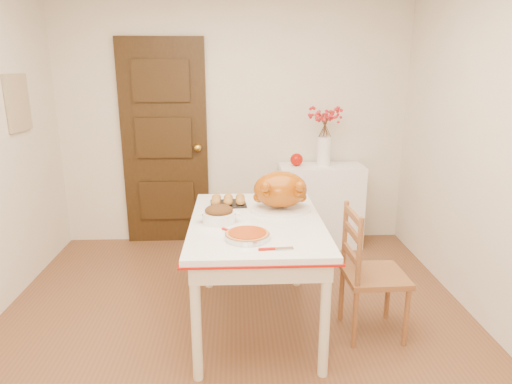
{
  "coord_description": "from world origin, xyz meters",
  "views": [
    {
      "loc": [
        0.02,
        -2.52,
        1.77
      ],
      "look_at": [
        0.15,
        0.36,
        0.97
      ],
      "focal_mm": 31.32,
      "sensor_mm": 36.0,
      "label": 1
    }
  ],
  "objects_px": {
    "kitchen_table": "(256,273)",
    "pumpkin_pie": "(247,234)",
    "sideboard": "(320,206)",
    "turkey_platter": "(280,192)",
    "chair_oak": "(375,272)"
  },
  "relations": [
    {
      "from": "kitchen_table",
      "to": "pumpkin_pie",
      "type": "bearing_deg",
      "value": -101.55
    },
    {
      "from": "kitchen_table",
      "to": "pumpkin_pie",
      "type": "distance_m",
      "value": 0.55
    },
    {
      "from": "sideboard",
      "to": "turkey_platter",
      "type": "bearing_deg",
      "value": -112.9
    },
    {
      "from": "sideboard",
      "to": "pumpkin_pie",
      "type": "height_order",
      "value": "pumpkin_pie"
    },
    {
      "from": "kitchen_table",
      "to": "chair_oak",
      "type": "relative_size",
      "value": 1.46
    },
    {
      "from": "sideboard",
      "to": "chair_oak",
      "type": "xyz_separation_m",
      "value": [
        0.07,
        -1.61,
        0.03
      ]
    },
    {
      "from": "turkey_platter",
      "to": "pumpkin_pie",
      "type": "bearing_deg",
      "value": -133.45
    },
    {
      "from": "chair_oak",
      "to": "turkey_platter",
      "type": "xyz_separation_m",
      "value": [
        -0.61,
        0.34,
        0.48
      ]
    },
    {
      "from": "kitchen_table",
      "to": "chair_oak",
      "type": "bearing_deg",
      "value": -10.02
    },
    {
      "from": "kitchen_table",
      "to": "turkey_platter",
      "type": "xyz_separation_m",
      "value": [
        0.18,
        0.2,
        0.53
      ]
    },
    {
      "from": "chair_oak",
      "to": "pumpkin_pie",
      "type": "bearing_deg",
      "value": 101.98
    },
    {
      "from": "kitchen_table",
      "to": "sideboard",
      "type": "bearing_deg",
      "value": 63.99
    },
    {
      "from": "chair_oak",
      "to": "turkey_platter",
      "type": "height_order",
      "value": "turkey_platter"
    },
    {
      "from": "turkey_platter",
      "to": "pumpkin_pie",
      "type": "relative_size",
      "value": 1.64
    },
    {
      "from": "kitchen_table",
      "to": "chair_oak",
      "type": "xyz_separation_m",
      "value": [
        0.79,
        -0.14,
        0.06
      ]
    }
  ]
}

